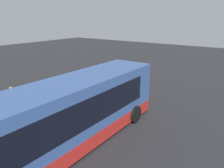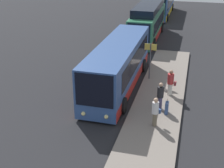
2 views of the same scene
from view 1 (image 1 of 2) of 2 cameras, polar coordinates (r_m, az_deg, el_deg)
name	(u,v)px [view 1 (image 1 of 2)]	position (r m, az deg, el deg)	size (l,w,h in m)	color
ground	(92,132)	(12.09, -5.33, -12.49)	(80.00, 80.00, 0.00)	#232326
platform	(53,116)	(14.10, -15.15, -8.08)	(20.00, 3.09, 0.18)	slate
bus_lead	(73,114)	(10.50, -10.27, -7.74)	(11.09, 2.77, 3.21)	#33518C
passenger_boarding	(90,85)	(16.21, -5.78, -0.36)	(0.62, 0.57, 1.70)	#6B604C
passenger_waiting	(70,93)	(14.84, -11.01, -2.26)	(0.56, 0.56, 1.72)	#4C476B
passenger_with_bags	(39,101)	(13.90, -18.56, -4.17)	(0.45, 0.62, 1.76)	silver
suitcase	(70,97)	(15.67, -10.81, -3.40)	(0.44, 0.19, 0.95)	#334C7F
sign_post	(17,108)	(11.02, -23.47, -5.67)	(0.10, 0.87, 2.74)	#4C4C51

